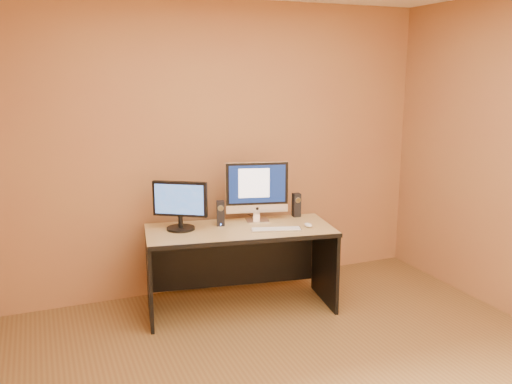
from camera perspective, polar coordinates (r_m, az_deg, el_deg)
walls at (r=3.11m, az=7.82°, el=-0.01°), size 4.00×4.00×2.60m
desk at (r=4.59m, az=-1.65°, el=-8.12°), size 1.62×0.90×0.71m
imac at (r=4.65m, az=0.15°, el=0.07°), size 0.58×0.32×0.53m
second_monitor at (r=4.45m, az=-7.99°, el=-1.44°), size 0.51×0.44×0.40m
speaker_left at (r=4.56m, az=-3.75°, el=-2.24°), size 0.08×0.08×0.21m
speaker_right at (r=4.84m, az=4.27°, el=-1.37°), size 0.07×0.07×0.21m
keyboard at (r=4.43m, az=2.14°, el=-3.95°), size 0.43×0.22×0.02m
mouse at (r=4.54m, az=5.51°, el=-3.47°), size 0.06×0.10×0.03m
cable_a at (r=4.83m, az=-0.11°, el=-2.61°), size 0.06×0.21×0.01m
cable_b at (r=4.81m, az=-0.42°, el=-2.68°), size 0.10×0.15×0.01m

